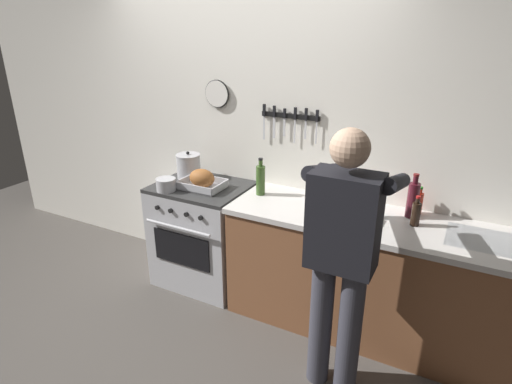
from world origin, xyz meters
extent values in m
plane|color=#4C4742|center=(0.00, 0.00, 0.00)|extent=(8.00, 8.00, 0.00)
cube|color=white|center=(0.00, 1.35, 1.30)|extent=(6.00, 0.10, 2.60)
cube|color=black|center=(0.44, 1.29, 1.49)|extent=(0.48, 0.02, 0.04)
cube|color=silver|center=(0.22, 1.28, 1.37)|extent=(0.02, 0.00, 0.19)
cube|color=black|center=(0.22, 1.28, 1.51)|extent=(0.02, 0.02, 0.09)
cube|color=silver|center=(0.31, 1.28, 1.38)|extent=(0.02, 0.00, 0.17)
cube|color=black|center=(0.31, 1.28, 1.51)|extent=(0.02, 0.02, 0.09)
cube|color=silver|center=(0.39, 1.28, 1.39)|extent=(0.02, 0.00, 0.14)
cube|color=black|center=(0.39, 1.28, 1.50)|extent=(0.02, 0.02, 0.08)
cube|color=silver|center=(0.48, 1.28, 1.37)|extent=(0.01, 0.00, 0.19)
cube|color=black|center=(0.48, 1.28, 1.51)|extent=(0.02, 0.02, 0.09)
cube|color=silver|center=(0.57, 1.28, 1.39)|extent=(0.02, 0.00, 0.14)
cube|color=black|center=(0.57, 1.28, 1.51)|extent=(0.02, 0.02, 0.09)
cube|color=silver|center=(0.66, 1.28, 1.38)|extent=(0.01, 0.00, 0.17)
cube|color=black|center=(0.66, 1.28, 1.51)|extent=(0.02, 0.02, 0.09)
cylinder|color=white|center=(-0.22, 1.28, 1.61)|extent=(0.21, 0.02, 0.21)
torus|color=black|center=(-0.22, 1.28, 1.61)|extent=(0.23, 0.02, 0.23)
cube|color=brown|center=(1.20, 0.99, 0.43)|extent=(2.00, 0.62, 0.86)
cube|color=silver|center=(1.20, 0.99, 0.88)|extent=(2.03, 0.65, 0.04)
cube|color=#B2B5B7|center=(1.88, 1.01, 0.84)|extent=(0.44, 0.36, 0.11)
cube|color=#BCBCC1|center=(-0.22, 0.99, 0.43)|extent=(0.76, 0.62, 0.87)
cube|color=black|center=(-0.22, 0.67, 0.45)|extent=(0.53, 0.01, 0.28)
cube|color=#2D2D2D|center=(-0.22, 0.99, 0.89)|extent=(0.76, 0.62, 0.03)
cylinder|color=black|center=(-0.43, 0.67, 0.78)|extent=(0.04, 0.02, 0.04)
cylinder|color=black|center=(-0.30, 0.67, 0.78)|extent=(0.04, 0.02, 0.04)
cylinder|color=black|center=(-0.14, 0.67, 0.78)|extent=(0.04, 0.02, 0.04)
cylinder|color=black|center=(-0.01, 0.67, 0.78)|extent=(0.04, 0.02, 0.04)
cylinder|color=silver|center=(-0.22, 0.65, 0.66)|extent=(0.61, 0.02, 0.02)
cylinder|color=#383842|center=(1.07, 0.36, 0.43)|extent=(0.14, 0.14, 0.86)
cylinder|color=#383842|center=(1.25, 0.36, 0.43)|extent=(0.14, 0.14, 0.86)
cube|color=black|center=(1.16, 0.36, 1.14)|extent=(0.38, 0.22, 0.56)
sphere|color=tan|center=(1.16, 0.36, 1.55)|extent=(0.21, 0.21, 0.21)
cylinder|color=black|center=(0.95, 0.61, 1.32)|extent=(0.09, 0.55, 0.22)
cylinder|color=black|center=(1.37, 0.61, 1.32)|extent=(0.09, 0.55, 0.22)
cube|color=#B7B7BC|center=(-0.17, 0.94, 0.91)|extent=(0.34, 0.25, 0.01)
cube|color=#B7B7BC|center=(-0.17, 0.82, 0.94)|extent=(0.34, 0.01, 0.05)
cube|color=#B7B7BC|center=(-0.17, 1.07, 0.94)|extent=(0.34, 0.01, 0.05)
cube|color=#B7B7BC|center=(-0.34, 0.94, 0.94)|extent=(0.01, 0.25, 0.05)
cube|color=#B7B7BC|center=(0.00, 0.94, 0.94)|extent=(0.01, 0.25, 0.05)
ellipsoid|color=#935628|center=(-0.17, 0.94, 0.99)|extent=(0.22, 0.16, 0.15)
cylinder|color=#B7B7BC|center=(-0.42, 1.10, 1.00)|extent=(0.20, 0.20, 0.20)
cylinder|color=#B2B2B7|center=(-0.42, 1.10, 1.10)|extent=(0.21, 0.21, 0.01)
sphere|color=black|center=(-0.42, 1.10, 1.12)|extent=(0.03, 0.03, 0.03)
cylinder|color=#B7B7BC|center=(-0.40, 0.77, 0.95)|extent=(0.16, 0.16, 0.10)
cube|color=tan|center=(1.08, 0.88, 0.91)|extent=(0.36, 0.24, 0.02)
cylinder|color=#338CCC|center=(1.23, 1.03, 0.99)|extent=(0.07, 0.07, 0.17)
cylinder|color=#338CCC|center=(1.23, 1.03, 1.09)|extent=(0.03, 0.03, 0.04)
cylinder|color=white|center=(1.23, 1.03, 1.12)|extent=(0.03, 0.03, 0.01)
cylinder|color=black|center=(1.46, 1.02, 0.98)|extent=(0.06, 0.06, 0.16)
cylinder|color=black|center=(1.46, 1.02, 1.08)|extent=(0.03, 0.03, 0.04)
cylinder|color=#B21919|center=(1.46, 1.02, 1.10)|extent=(0.03, 0.03, 0.01)
cylinder|color=red|center=(1.45, 1.23, 0.98)|extent=(0.05, 0.05, 0.15)
cylinder|color=red|center=(1.45, 1.23, 1.07)|extent=(0.02, 0.02, 0.03)
cylinder|color=#197219|center=(1.45, 1.23, 1.09)|extent=(0.03, 0.03, 0.01)
cylinder|color=#385623|center=(0.31, 1.04, 1.02)|extent=(0.07, 0.07, 0.23)
cylinder|color=#385623|center=(0.31, 1.04, 1.16)|extent=(0.03, 0.03, 0.05)
cylinder|color=black|center=(0.31, 1.04, 1.19)|extent=(0.04, 0.04, 0.01)
cylinder|color=#47141E|center=(1.42, 1.15, 1.02)|extent=(0.08, 0.08, 0.25)
cylinder|color=#47141E|center=(1.42, 1.15, 1.17)|extent=(0.04, 0.04, 0.05)
cylinder|color=maroon|center=(1.42, 1.15, 1.21)|extent=(0.04, 0.04, 0.01)
camera|label=1|loc=(1.70, -1.69, 2.14)|focal=29.60mm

